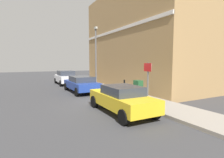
# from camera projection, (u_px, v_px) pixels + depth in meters

# --- Properties ---
(ground) EXTENTS (80.00, 80.00, 0.00)m
(ground) POSITION_uv_depth(u_px,v_px,m) (108.00, 103.00, 10.74)
(ground) COLOR #38383A
(sidewalk) EXTENTS (2.27, 30.00, 0.15)m
(sidewalk) POSITION_uv_depth(u_px,v_px,m) (100.00, 87.00, 16.97)
(sidewalk) COLOR gray
(sidewalk) RESTS_ON ground
(corner_building) EXTENTS (7.56, 13.82, 9.37)m
(corner_building) POSITION_uv_depth(u_px,v_px,m) (147.00, 40.00, 17.83)
(corner_building) COLOR #9E7A4C
(corner_building) RESTS_ON ground
(car_yellow) EXTENTS (1.80, 4.19, 1.34)m
(car_yellow) POSITION_uv_depth(u_px,v_px,m) (121.00, 99.00, 8.53)
(car_yellow) COLOR gold
(car_yellow) RESTS_ON ground
(car_blue) EXTENTS (1.97, 4.35, 1.32)m
(car_blue) POSITION_uv_depth(u_px,v_px,m) (81.00, 84.00, 14.40)
(car_blue) COLOR navy
(car_blue) RESTS_ON ground
(car_white) EXTENTS (1.91, 4.11, 1.53)m
(car_white) POSITION_uv_depth(u_px,v_px,m) (66.00, 77.00, 19.47)
(car_white) COLOR silver
(car_white) RESTS_ON ground
(utility_cabinet) EXTENTS (0.46, 0.61, 1.15)m
(utility_cabinet) POSITION_uv_depth(u_px,v_px,m) (138.00, 90.00, 11.36)
(utility_cabinet) COLOR #1E4C28
(utility_cabinet) RESTS_ON sidewalk
(bollard_near_cabinet) EXTENTS (0.14, 0.14, 1.04)m
(bollard_near_cabinet) POSITION_uv_depth(u_px,v_px,m) (124.00, 86.00, 13.05)
(bollard_near_cabinet) COLOR black
(bollard_near_cabinet) RESTS_ON sidewalk
(street_sign) EXTENTS (0.08, 0.60, 2.30)m
(street_sign) POSITION_uv_depth(u_px,v_px,m) (148.00, 77.00, 9.38)
(street_sign) COLOR #59595B
(street_sign) RESTS_ON sidewalk
(lamppost) EXTENTS (0.20, 0.44, 5.72)m
(lamppost) POSITION_uv_depth(u_px,v_px,m) (96.00, 54.00, 17.15)
(lamppost) COLOR #59595B
(lamppost) RESTS_ON sidewalk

